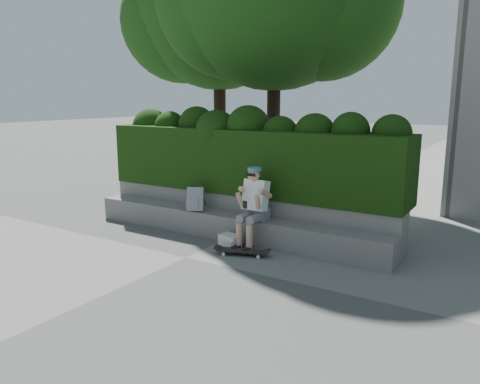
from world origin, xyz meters
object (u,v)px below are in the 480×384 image
Objects in this scene: skateboard at (242,251)px; backpack_plaid at (196,199)px; person at (254,204)px; backpack_ground at (230,241)px.

skateboard is 1.91× the size of backpack_plaid.
backpack_ground is at bearing -140.89° from person.
person is at bearing 46.94° from backpack_ground.
backpack_plaid is 1.19m from backpack_ground.
person reaches higher than backpack_ground.
backpack_ground is (0.99, -0.34, -0.56)m from backpack_plaid.
person is at bearing 79.53° from skateboard.
person is 1.31m from backpack_plaid.
person reaches higher than skateboard.
backpack_plaid reaches higher than skateboard.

